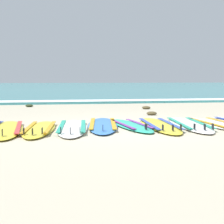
{
  "coord_description": "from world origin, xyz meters",
  "views": [
    {
      "loc": [
        -1.41,
        -6.79,
        1.04
      ],
      "look_at": [
        -0.15,
        0.88,
        0.25
      ],
      "focal_mm": 53.0,
      "sensor_mm": 36.0,
      "label": 1
    }
  ],
  "objects_px": {
    "surfboard_6": "(159,125)",
    "surfboard_8": "(218,124)",
    "surfboard_2": "(40,129)",
    "surfboard_4": "(103,125)",
    "surfboard_3": "(72,128)",
    "surfboard_7": "(189,124)",
    "surfboard_5": "(131,125)",
    "surfboard_1": "(7,129)"
  },
  "relations": [
    {
      "from": "surfboard_1",
      "to": "surfboard_4",
      "type": "bearing_deg",
      "value": 7.94
    },
    {
      "from": "surfboard_6",
      "to": "surfboard_5",
      "type": "bearing_deg",
      "value": 174.45
    },
    {
      "from": "surfboard_8",
      "to": "surfboard_7",
      "type": "bearing_deg",
      "value": 169.23
    },
    {
      "from": "surfboard_1",
      "to": "surfboard_7",
      "type": "relative_size",
      "value": 0.96
    },
    {
      "from": "surfboard_1",
      "to": "surfboard_5",
      "type": "relative_size",
      "value": 1.16
    },
    {
      "from": "surfboard_2",
      "to": "surfboard_5",
      "type": "bearing_deg",
      "value": 5.13
    },
    {
      "from": "surfboard_1",
      "to": "surfboard_6",
      "type": "bearing_deg",
      "value": 0.9
    },
    {
      "from": "surfboard_8",
      "to": "surfboard_3",
      "type": "bearing_deg",
      "value": 179.31
    },
    {
      "from": "surfboard_8",
      "to": "surfboard_5",
      "type": "bearing_deg",
      "value": 175.22
    },
    {
      "from": "surfboard_6",
      "to": "surfboard_8",
      "type": "height_order",
      "value": "same"
    },
    {
      "from": "surfboard_5",
      "to": "surfboard_8",
      "type": "height_order",
      "value": "same"
    },
    {
      "from": "surfboard_4",
      "to": "surfboard_7",
      "type": "xyz_separation_m",
      "value": [
        1.89,
        -0.21,
        0.0
      ]
    },
    {
      "from": "surfboard_1",
      "to": "surfboard_8",
      "type": "bearing_deg",
      "value": -0.66
    },
    {
      "from": "surfboard_4",
      "to": "surfboard_8",
      "type": "xyz_separation_m",
      "value": [
        2.52,
        -0.33,
        0.0
      ]
    },
    {
      "from": "surfboard_4",
      "to": "surfboard_2",
      "type": "bearing_deg",
      "value": -165.74
    },
    {
      "from": "surfboard_4",
      "to": "surfboard_6",
      "type": "relative_size",
      "value": 1.01
    },
    {
      "from": "surfboard_7",
      "to": "surfboard_5",
      "type": "bearing_deg",
      "value": 178.17
    },
    {
      "from": "surfboard_7",
      "to": "surfboard_6",
      "type": "bearing_deg",
      "value": -178.45
    },
    {
      "from": "surfboard_1",
      "to": "surfboard_2",
      "type": "xyz_separation_m",
      "value": [
        0.65,
        -0.06,
        0.0
      ]
    },
    {
      "from": "surfboard_6",
      "to": "surfboard_3",
      "type": "bearing_deg",
      "value": -178.07
    },
    {
      "from": "surfboard_3",
      "to": "surfboard_6",
      "type": "height_order",
      "value": "same"
    },
    {
      "from": "surfboard_2",
      "to": "surfboard_3",
      "type": "height_order",
      "value": "same"
    },
    {
      "from": "surfboard_2",
      "to": "surfboard_8",
      "type": "height_order",
      "value": "same"
    },
    {
      "from": "surfboard_3",
      "to": "surfboard_4",
      "type": "distance_m",
      "value": 0.73
    },
    {
      "from": "surfboard_5",
      "to": "surfboard_2",
      "type": "bearing_deg",
      "value": -174.87
    },
    {
      "from": "surfboard_5",
      "to": "surfboard_7",
      "type": "xyz_separation_m",
      "value": [
        1.3,
        -0.04,
        0.0
      ]
    },
    {
      "from": "surfboard_1",
      "to": "surfboard_2",
      "type": "bearing_deg",
      "value": -5.38
    },
    {
      "from": "surfboard_3",
      "to": "surfboard_2",
      "type": "bearing_deg",
      "value": -175.82
    },
    {
      "from": "surfboard_5",
      "to": "surfboard_7",
      "type": "height_order",
      "value": "same"
    },
    {
      "from": "surfboard_2",
      "to": "surfboard_6",
      "type": "bearing_deg",
      "value": 2.51
    },
    {
      "from": "surfboard_1",
      "to": "surfboard_8",
      "type": "height_order",
      "value": "same"
    },
    {
      "from": "surfboard_8",
      "to": "surfboard_2",
      "type": "bearing_deg",
      "value": -179.86
    },
    {
      "from": "surfboard_5",
      "to": "surfboard_8",
      "type": "xyz_separation_m",
      "value": [
        1.93,
        -0.16,
        0.0
      ]
    },
    {
      "from": "surfboard_7",
      "to": "surfboard_8",
      "type": "distance_m",
      "value": 0.64
    },
    {
      "from": "surfboard_7",
      "to": "surfboard_8",
      "type": "relative_size",
      "value": 1.03
    },
    {
      "from": "surfboard_6",
      "to": "surfboard_8",
      "type": "distance_m",
      "value": 1.32
    },
    {
      "from": "surfboard_2",
      "to": "surfboard_7",
      "type": "bearing_deg",
      "value": 2.31
    },
    {
      "from": "surfboard_1",
      "to": "surfboard_4",
      "type": "xyz_separation_m",
      "value": [
        1.97,
        0.27,
        -0.0
      ]
    },
    {
      "from": "surfboard_1",
      "to": "surfboard_6",
      "type": "height_order",
      "value": "same"
    },
    {
      "from": "surfboard_2",
      "to": "surfboard_6",
      "type": "distance_m",
      "value": 2.53
    },
    {
      "from": "surfboard_2",
      "to": "surfboard_7",
      "type": "relative_size",
      "value": 0.89
    },
    {
      "from": "surfboard_2",
      "to": "surfboard_7",
      "type": "distance_m",
      "value": 3.21
    }
  ]
}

